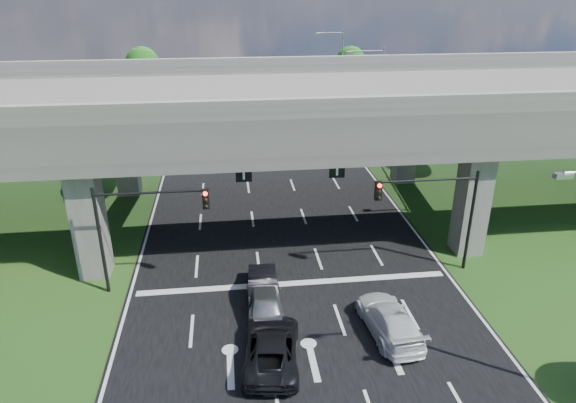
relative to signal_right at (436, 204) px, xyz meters
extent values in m
plane|color=#1D4917|center=(-7.82, -3.94, -4.19)|extent=(160.00, 160.00, 0.00)
cube|color=black|center=(-7.82, 6.06, -4.17)|extent=(18.00, 120.00, 0.03)
cube|color=#3D3A38|center=(-7.82, 8.06, 3.81)|extent=(80.00, 15.00, 2.00)
cube|color=#585651|center=(-7.82, 0.81, 5.31)|extent=(80.00, 0.50, 1.00)
cube|color=#585651|center=(-7.82, 15.31, 5.31)|extent=(80.00, 0.50, 1.00)
cube|color=#585651|center=(-18.82, 2.06, -0.69)|extent=(1.60, 1.60, 7.00)
cube|color=#585651|center=(-18.82, 14.06, -0.69)|extent=(1.60, 1.60, 7.00)
cube|color=#585651|center=(3.18, 2.06, -0.69)|extent=(1.60, 1.60, 7.00)
cube|color=#585651|center=(3.18, 14.06, -0.69)|extent=(1.60, 1.60, 7.00)
cube|color=black|center=(-10.32, 1.06, 1.81)|extent=(0.85, 0.06, 0.85)
cube|color=black|center=(-5.32, 1.06, 1.81)|extent=(0.85, 0.06, 0.85)
cube|color=#9E9E99|center=(-33.82, 31.06, -2.19)|extent=(20.00, 10.00, 4.00)
cylinder|color=black|center=(2.18, 0.06, -1.19)|extent=(0.18, 0.18, 6.00)
cylinder|color=black|center=(-0.57, 0.06, 1.41)|extent=(5.50, 0.12, 0.12)
cube|color=black|center=(-3.32, -0.12, 1.01)|extent=(0.35, 0.28, 1.05)
sphere|color=#FF0C05|center=(-3.32, -0.28, 1.36)|extent=(0.22, 0.22, 0.22)
cylinder|color=black|center=(-17.82, 0.06, -1.19)|extent=(0.18, 0.18, 6.00)
cylinder|color=black|center=(-15.07, 0.06, 1.41)|extent=(5.50, 0.12, 0.12)
cube|color=black|center=(-12.32, -0.12, 1.01)|extent=(0.35, 0.28, 1.05)
sphere|color=#FF0C05|center=(-12.32, -0.28, 1.36)|extent=(0.22, 0.22, 0.22)
cube|color=gray|center=(-0.32, -9.94, 5.41)|extent=(0.60, 0.25, 0.18)
cylinder|color=gray|center=(2.68, 20.06, 0.81)|extent=(0.16, 0.16, 10.00)
cylinder|color=gray|center=(1.18, 20.06, 5.51)|extent=(3.00, 0.10, 0.10)
cube|color=gray|center=(-0.32, 20.06, 5.41)|extent=(0.60, 0.25, 0.18)
cylinder|color=gray|center=(2.68, 36.06, 0.81)|extent=(0.16, 0.16, 10.00)
cylinder|color=gray|center=(1.18, 36.06, 5.51)|extent=(3.00, 0.10, 0.10)
cube|color=gray|center=(-0.32, 36.06, 5.41)|extent=(0.60, 0.25, 0.18)
cylinder|color=black|center=(-21.82, 22.06, -2.54)|extent=(0.36, 0.36, 3.30)
sphere|color=#225215|center=(-21.82, 22.06, 0.46)|extent=(4.50, 4.50, 4.50)
sphere|color=#225215|center=(-21.42, 21.76, 1.81)|extent=(3.60, 3.60, 3.60)
sphere|color=#225215|center=(-22.12, 22.46, -0.44)|extent=(3.30, 3.30, 3.30)
cylinder|color=black|center=(-24.82, 30.06, -2.76)|extent=(0.36, 0.36, 2.86)
sphere|color=#225215|center=(-24.82, 30.06, -0.16)|extent=(3.90, 3.90, 3.90)
sphere|color=#225215|center=(-24.42, 29.76, 1.01)|extent=(3.12, 3.12, 3.12)
sphere|color=#225215|center=(-25.12, 30.46, -0.94)|extent=(2.86, 2.86, 2.86)
cylinder|color=black|center=(-20.82, 38.06, -2.43)|extent=(0.36, 0.36, 3.52)
sphere|color=#225215|center=(-20.82, 38.06, 0.77)|extent=(4.80, 4.80, 4.80)
sphere|color=#225215|center=(-20.42, 37.76, 2.21)|extent=(3.84, 3.84, 3.84)
sphere|color=#225215|center=(-21.12, 38.46, -0.19)|extent=(3.52, 3.52, 3.52)
cylinder|color=black|center=(5.18, 24.06, -2.65)|extent=(0.36, 0.36, 3.08)
sphere|color=#225215|center=(5.18, 24.06, 0.15)|extent=(4.20, 4.20, 4.20)
sphere|color=#225215|center=(5.58, 23.76, 1.41)|extent=(3.36, 3.36, 3.36)
sphere|color=#225215|center=(4.88, 24.46, -0.69)|extent=(3.08, 3.08, 3.08)
cylinder|color=black|center=(8.18, 32.06, -2.76)|extent=(0.36, 0.36, 2.86)
sphere|color=#225215|center=(8.18, 32.06, -0.16)|extent=(3.90, 3.90, 3.90)
sphere|color=#225215|center=(8.58, 31.76, 1.01)|extent=(3.12, 3.12, 3.12)
sphere|color=#225215|center=(7.88, 32.46, -0.94)|extent=(2.86, 2.86, 2.86)
cylinder|color=black|center=(4.18, 40.06, -2.54)|extent=(0.36, 0.36, 3.30)
sphere|color=#225215|center=(4.18, 40.06, 0.46)|extent=(4.50, 4.50, 4.50)
sphere|color=#225215|center=(4.58, 39.76, 1.81)|extent=(3.60, 3.60, 3.60)
sphere|color=#225215|center=(3.88, 40.46, -0.44)|extent=(3.30, 3.30, 3.30)
imported|color=#93959A|center=(-9.62, -2.89, -3.42)|extent=(1.80, 4.35, 1.48)
imported|color=black|center=(-9.62, -1.44, -3.46)|extent=(1.65, 4.29, 1.40)
imported|color=silver|center=(-3.94, -5.19, -3.44)|extent=(2.47, 5.13, 1.44)
imported|color=black|center=(-9.61, -6.47, -3.45)|extent=(2.95, 5.31, 1.41)
camera|label=1|loc=(-11.06, -24.30, 11.30)|focal=32.00mm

